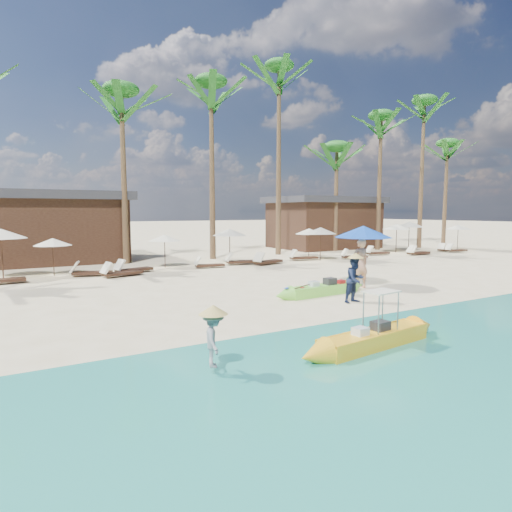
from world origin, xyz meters
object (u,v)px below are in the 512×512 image
yellow_canoe (374,338)px  tourist (360,263)px  blue_umbrella (363,232)px  green_canoe (322,289)px

yellow_canoe → tourist: bearing=43.2°
tourist → blue_umbrella: blue_umbrella is taller
blue_umbrella → yellow_canoe: bearing=-131.3°
green_canoe → tourist: (2.22, 0.39, 0.80)m
yellow_canoe → blue_umbrella: blue_umbrella is taller
green_canoe → tourist: bearing=6.4°
yellow_canoe → blue_umbrella: (5.29, 6.02, 2.07)m
yellow_canoe → blue_umbrella: bearing=42.4°
tourist → blue_umbrella: size_ratio=0.80×
green_canoe → blue_umbrella: (2.46, 0.51, 2.08)m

